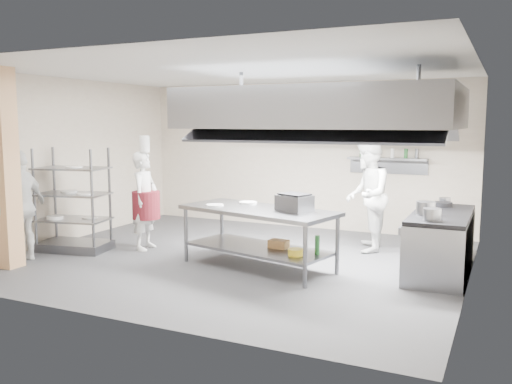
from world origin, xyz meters
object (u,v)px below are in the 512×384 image
at_px(pass_rack, 73,200).
at_px(chef_plating, 21,206).
at_px(stockpot, 426,208).
at_px(cooking_range, 440,245).
at_px(griddle, 294,203).
at_px(chef_head, 145,201).
at_px(chef_line, 367,195).
at_px(island, 258,238).

distance_m(pass_rack, chef_plating, 0.93).
relative_size(chef_plating, stockpot, 6.62).
relative_size(cooking_range, griddle, 4.28).
bearing_deg(chef_head, cooking_range, -91.81).
height_order(griddle, stockpot, griddle).
height_order(pass_rack, chef_line, chef_line).
xyz_separation_m(cooking_range, stockpot, (-0.19, -0.28, 0.57)).
bearing_deg(pass_rack, island, -6.38).
bearing_deg(cooking_range, griddle, -158.12).
bearing_deg(chef_line, island, -45.37).
xyz_separation_m(griddle, stockpot, (1.78, 0.52, -0.03)).
distance_m(island, pass_rack, 3.39).
relative_size(pass_rack, chef_line, 0.92).
height_order(island, cooking_range, island).
xyz_separation_m(chef_line, griddle, (-0.66, -1.73, 0.06)).
xyz_separation_m(chef_head, chef_line, (3.50, 1.49, 0.11)).
bearing_deg(stockpot, pass_rack, -171.23).
bearing_deg(chef_line, cooking_range, 43.80).
height_order(pass_rack, griddle, pass_rack).
distance_m(chef_head, chef_plating, 1.97).
distance_m(island, cooking_range, 2.67).
distance_m(chef_line, chef_plating, 5.63).
bearing_deg(chef_plating, pass_rack, 157.11).
relative_size(cooking_range, chef_line, 1.04).
bearing_deg(griddle, chef_head, -163.64).
xyz_separation_m(chef_plating, stockpot, (5.89, 1.79, 0.10)).
height_order(pass_rack, stockpot, pass_rack).
xyz_separation_m(chef_head, stockpot, (4.63, 0.28, 0.14)).
relative_size(chef_head, griddle, 3.64).
bearing_deg(island, chef_line, 68.88).
height_order(chef_head, chef_line, chef_line).
height_order(chef_line, griddle, chef_line).
relative_size(island, chef_line, 1.25).
bearing_deg(griddle, cooking_range, 42.98).
height_order(chef_head, griddle, chef_head).
height_order(island, chef_line, chef_line).
bearing_deg(pass_rack, chef_head, 17.52).
distance_m(chef_head, chef_line, 3.81).
xyz_separation_m(chef_plating, griddle, (4.11, 1.27, 0.14)).
height_order(island, griddle, griddle).
xyz_separation_m(chef_head, chef_plating, (-1.26, -1.51, 0.04)).
xyz_separation_m(pass_rack, stockpot, (5.69, 0.88, 0.11)).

